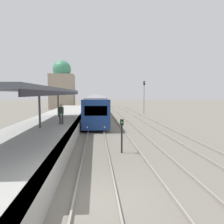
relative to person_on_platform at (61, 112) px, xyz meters
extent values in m
plane|color=slate|center=(2.87, -11.09, -2.03)|extent=(240.00, 240.00, 0.00)
cube|color=gray|center=(2.15, -11.09, -1.96)|extent=(0.07, 120.00, 0.15)
cube|color=gray|center=(3.58, -11.09, -1.96)|extent=(0.07, 120.00, 0.15)
cube|color=gray|center=(5.48, -11.09, -1.96)|extent=(0.07, 120.00, 0.15)
cube|color=gray|center=(6.91, -11.09, -1.96)|extent=(0.07, 120.00, 0.15)
cube|color=yellow|center=(1.15, -11.09, -0.99)|extent=(0.50, 80.00, 0.01)
cube|color=#4C515B|center=(-1.27, -1.81, 1.80)|extent=(4.00, 19.72, 0.20)
cube|color=black|center=(0.69, -1.81, 1.58)|extent=(0.08, 19.72, 0.24)
cylinder|color=#47474C|center=(-1.27, -1.81, 0.36)|extent=(0.16, 0.16, 2.69)
cylinder|color=#47474C|center=(-1.27, 6.08, 0.36)|extent=(0.16, 0.16, 2.69)
cylinder|color=#2D2D33|center=(-0.10, 0.04, -0.56)|extent=(0.14, 0.14, 0.85)
cylinder|color=#2D2D33|center=(0.10, 0.04, -0.56)|extent=(0.14, 0.14, 0.85)
cube|color=#2D6638|center=(0.00, 0.04, 0.16)|extent=(0.40, 0.22, 0.60)
sphere|color=tan|center=(0.00, 0.04, 0.57)|extent=(0.22, 0.22, 0.22)
cube|color=#232328|center=(0.00, -0.16, 0.18)|extent=(0.30, 0.18, 0.40)
cube|color=navy|center=(2.87, 1.64, -0.37)|extent=(2.62, 0.70, 2.78)
cube|color=black|center=(2.87, 1.31, 0.02)|extent=(2.04, 0.04, 0.89)
sphere|color=#EFEACC|center=(2.08, 1.30, -1.46)|extent=(0.16, 0.16, 0.16)
sphere|color=#EFEACC|center=(3.65, 1.30, -1.46)|extent=(0.16, 0.16, 0.16)
cube|color=silver|center=(2.87, 9.24, -0.37)|extent=(2.62, 14.51, 2.78)
cube|color=gray|center=(2.87, 9.24, 1.08)|extent=(2.31, 14.22, 0.12)
cube|color=black|center=(2.87, 9.24, -0.07)|extent=(2.64, 13.35, 0.72)
cylinder|color=black|center=(1.75, 4.53, -1.68)|extent=(0.12, 0.70, 0.70)
cylinder|color=black|center=(3.98, 4.53, -1.68)|extent=(0.12, 0.70, 0.70)
cylinder|color=black|center=(1.75, 13.96, -1.68)|extent=(0.12, 0.70, 0.70)
cylinder|color=black|center=(3.98, 13.96, -1.68)|extent=(0.12, 0.70, 0.70)
cube|color=silver|center=(2.87, 24.11, -0.37)|extent=(2.62, 14.51, 2.78)
cube|color=gray|center=(2.87, 24.11, 1.08)|extent=(2.31, 14.22, 0.12)
cube|color=black|center=(2.87, 24.11, -0.07)|extent=(2.64, 13.35, 0.72)
cylinder|color=black|center=(1.75, 19.39, -1.68)|extent=(0.12, 0.70, 0.70)
cylinder|color=black|center=(3.98, 19.39, -1.68)|extent=(0.12, 0.70, 0.70)
cylinder|color=black|center=(1.75, 28.83, -1.68)|extent=(0.12, 0.70, 0.70)
cylinder|color=black|center=(3.98, 28.83, -1.68)|extent=(0.12, 0.70, 0.70)
cube|color=silver|center=(2.87, 38.97, -0.37)|extent=(2.62, 14.51, 2.78)
cube|color=gray|center=(2.87, 38.97, 1.08)|extent=(2.31, 14.22, 0.12)
cube|color=black|center=(2.87, 38.97, -0.07)|extent=(2.64, 13.35, 0.72)
cylinder|color=black|center=(1.75, 34.26, -1.68)|extent=(0.12, 0.70, 0.70)
cylinder|color=black|center=(3.98, 34.26, -1.68)|extent=(0.12, 0.70, 0.70)
cylinder|color=black|center=(1.75, 43.69, -1.68)|extent=(0.12, 0.70, 0.70)
cylinder|color=black|center=(3.98, 43.69, -1.68)|extent=(0.12, 0.70, 0.70)
cube|color=silver|center=(2.87, 53.84, -0.37)|extent=(2.62, 14.51, 2.78)
cube|color=gray|center=(2.87, 53.84, 1.08)|extent=(2.31, 14.22, 0.12)
cube|color=black|center=(2.87, 53.84, -0.07)|extent=(2.64, 13.35, 0.72)
cylinder|color=black|center=(1.75, 49.12, -1.68)|extent=(0.12, 0.70, 0.70)
cylinder|color=black|center=(3.98, 49.12, -1.68)|extent=(0.12, 0.70, 0.70)
cylinder|color=black|center=(1.75, 58.56, -1.68)|extent=(0.12, 0.70, 0.70)
cylinder|color=black|center=(3.98, 58.56, -1.68)|extent=(0.12, 0.70, 0.70)
cylinder|color=black|center=(4.43, -5.28, -1.19)|extent=(0.10, 0.10, 1.70)
cube|color=black|center=(4.43, -5.28, -0.16)|extent=(0.20, 0.14, 0.36)
sphere|color=green|center=(4.43, -5.37, -0.16)|extent=(0.11, 0.11, 0.11)
cylinder|color=gray|center=(11.36, 19.99, 0.84)|extent=(0.14, 0.14, 5.75)
cube|color=black|center=(11.36, 19.99, 3.37)|extent=(0.28, 0.20, 0.70)
sphere|color=red|center=(11.36, 19.87, 3.51)|extent=(0.14, 0.14, 0.14)
cube|color=gray|center=(-5.06, 34.17, 1.98)|extent=(5.50, 5.50, 8.02)
sphere|color=#3D8966|center=(-5.06, 34.17, 7.15)|extent=(4.23, 4.23, 4.23)
camera|label=1|loc=(2.90, -18.18, 1.57)|focal=35.00mm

